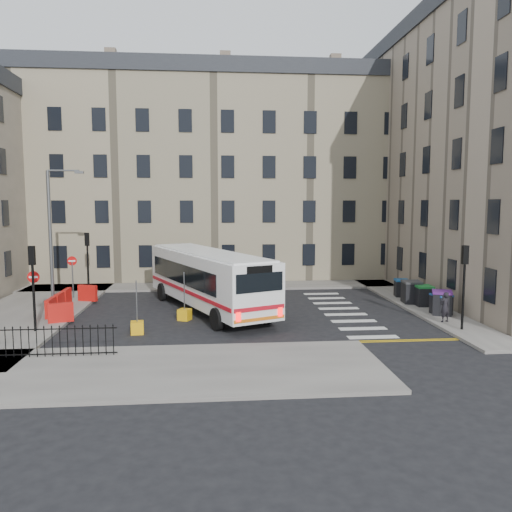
{
  "coord_description": "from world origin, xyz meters",
  "views": [
    {
      "loc": [
        -3.47,
        -28.29,
        6.29
      ],
      "look_at": [
        -0.79,
        2.24,
        3.0
      ],
      "focal_mm": 35.0,
      "sensor_mm": 36.0,
      "label": 1
    }
  ],
  "objects": [
    {
      "name": "bollard_yellow",
      "position": [
        -7.12,
        -4.41,
        0.3
      ],
      "size": [
        0.67,
        0.67,
        0.6
      ],
      "primitive_type": "cube",
      "rotation": [
        0.0,
        0.0,
        0.13
      ],
      "color": "#EFA90D",
      "rests_on": "ground"
    },
    {
      "name": "no_entry_north",
      "position": [
        -12.5,
        4.5,
        2.08
      ],
      "size": [
        0.6,
        0.08,
        3.0
      ],
      "color": "#595B5E",
      "rests_on": "pavement_west"
    },
    {
      "name": "streetlamp",
      "position": [
        -13.0,
        2.0,
        4.34
      ],
      "size": [
        0.5,
        0.22,
        8.14
      ],
      "color": "#595B5E",
      "rests_on": "pavement_west"
    },
    {
      "name": "bollard_chevron",
      "position": [
        -5.0,
        -1.76,
        0.3
      ],
      "size": [
        0.79,
        0.79,
        0.6
      ],
      "primitive_type": "cube",
      "rotation": [
        0.0,
        0.0,
        -0.41
      ],
      "color": "#EBAA0D",
      "rests_on": "ground"
    },
    {
      "name": "ground",
      "position": [
        0.0,
        0.0,
        0.0
      ],
      "size": [
        120.0,
        120.0,
        0.0
      ],
      "primitive_type": "plane",
      "color": "black",
      "rests_on": "ground"
    },
    {
      "name": "wheelie_bin_e",
      "position": [
        8.9,
        3.1,
        0.71
      ],
      "size": [
        1.06,
        1.16,
        1.12
      ],
      "rotation": [
        0.0,
        0.0,
        -0.19
      ],
      "color": "black",
      "rests_on": "pavement_east"
    },
    {
      "name": "wheelie_bin_a",
      "position": [
        9.08,
        -2.22,
        0.71
      ],
      "size": [
        1.07,
        1.17,
        1.12
      ],
      "rotation": [
        0.0,
        0.0,
        0.21
      ],
      "color": "black",
      "rests_on": "pavement_east"
    },
    {
      "name": "terrace_north",
      "position": [
        -7.0,
        15.5,
        8.62
      ],
      "size": [
        38.3,
        10.8,
        17.2
      ],
      "color": "gray",
      "rests_on": "ground"
    },
    {
      "name": "pavement_north",
      "position": [
        -6.0,
        8.6,
        0.07
      ],
      "size": [
        36.0,
        3.2,
        0.15
      ],
      "primitive_type": "cube",
      "color": "slate",
      "rests_on": "ground"
    },
    {
      "name": "traffic_light_sw",
      "position": [
        -12.0,
        -4.0,
        2.87
      ],
      "size": [
        0.28,
        0.22,
        4.1
      ],
      "color": "black",
      "rests_on": "pavement_west"
    },
    {
      "name": "wheelie_bin_c",
      "position": [
        9.09,
        0.1,
        0.76
      ],
      "size": [
        1.02,
        1.16,
        1.22
      ],
      "rotation": [
        0.0,
        0.0,
        -0.06
      ],
      "color": "black",
      "rests_on": "pavement_east"
    },
    {
      "name": "iron_railings",
      "position": [
        -11.25,
        -8.2,
        0.75
      ],
      "size": [
        7.8,
        0.04,
        1.2
      ],
      "color": "black",
      "rests_on": "pavement_sw"
    },
    {
      "name": "no_entry_south",
      "position": [
        -12.5,
        -2.5,
        2.08
      ],
      "size": [
        0.6,
        0.08,
        3.0
      ],
      "color": "#595B5E",
      "rests_on": "pavement_west"
    },
    {
      "name": "pavement_west",
      "position": [
        -14.0,
        1.0,
        0.07
      ],
      "size": [
        6.0,
        22.0,
        0.15
      ],
      "primitive_type": "cube",
      "color": "slate",
      "rests_on": "ground"
    },
    {
      "name": "wheelie_bin_d",
      "position": [
        8.69,
        0.96,
        0.83
      ],
      "size": [
        1.2,
        1.34,
        1.36
      ],
      "rotation": [
        0.0,
        0.0,
        -0.11
      ],
      "color": "black",
      "rests_on": "pavement_east"
    },
    {
      "name": "wheelie_bin_b",
      "position": [
        9.09,
        -2.27,
        0.81
      ],
      "size": [
        1.41,
        1.49,
        1.31
      ],
      "rotation": [
        0.0,
        0.0,
        -0.39
      ],
      "color": "black",
      "rests_on": "pavement_east"
    },
    {
      "name": "pedestrian",
      "position": [
        8.46,
        -3.96,
        0.93
      ],
      "size": [
        0.65,
        0.51,
        1.56
      ],
      "primitive_type": "imported",
      "rotation": [
        0.0,
        0.0,
        3.42
      ],
      "color": "black",
      "rests_on": "pavement_east"
    },
    {
      "name": "roadworks_barriers",
      "position": [
        -11.84,
        0.5,
        0.65
      ],
      "size": [
        1.66,
        6.26,
        1.0
      ],
      "color": "red",
      "rests_on": "pavement_west"
    },
    {
      "name": "bus",
      "position": [
        -3.76,
        0.51,
        1.96
      ],
      "size": [
        7.55,
        12.55,
        3.4
      ],
      "rotation": [
        0.0,
        0.0,
        0.41
      ],
      "color": "white",
      "rests_on": "ground"
    },
    {
      "name": "pavement_sw",
      "position": [
        -7.0,
        -10.0,
        0.07
      ],
      "size": [
        20.0,
        6.0,
        0.15
      ],
      "primitive_type": "cube",
      "color": "slate",
      "rests_on": "ground"
    },
    {
      "name": "traffic_light_nw",
      "position": [
        -12.0,
        6.5,
        2.87
      ],
      "size": [
        0.28,
        0.22,
        4.1
      ],
      "color": "black",
      "rests_on": "pavement_west"
    },
    {
      "name": "pavement_east",
      "position": [
        9.0,
        4.0,
        0.07
      ],
      "size": [
        2.4,
        26.0,
        0.15
      ],
      "primitive_type": "cube",
      "color": "slate",
      "rests_on": "ground"
    },
    {
      "name": "traffic_light_east",
      "position": [
        8.6,
        -5.5,
        2.87
      ],
      "size": [
        0.28,
        0.22,
        4.1
      ],
      "color": "black",
      "rests_on": "pavement_east"
    }
  ]
}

